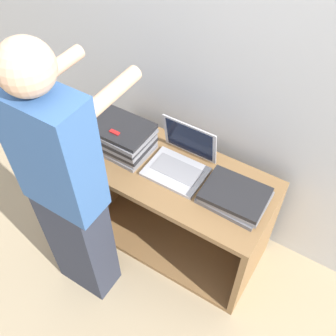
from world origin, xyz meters
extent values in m
plane|color=tan|center=(0.00, 0.00, 0.00)|extent=(12.00, 12.00, 0.00)
cube|color=silver|center=(0.00, 0.65, 1.20)|extent=(8.00, 0.05, 2.40)
cube|color=olive|center=(0.00, 0.27, 0.69)|extent=(1.15, 0.55, 0.04)
cube|color=olive|center=(0.00, 0.27, 0.02)|extent=(1.15, 0.55, 0.04)
cube|color=olive|center=(-0.55, 0.27, 0.35)|extent=(0.04, 0.55, 0.64)
cube|color=olive|center=(0.55, 0.27, 0.35)|extent=(0.04, 0.55, 0.64)
cube|color=olive|center=(0.00, 0.53, 0.35)|extent=(1.07, 0.04, 0.64)
cube|color=#B7B7BC|center=(0.00, 0.27, 0.72)|extent=(0.33, 0.25, 0.02)
cube|color=gray|center=(0.00, 0.28, 0.73)|extent=(0.27, 0.14, 0.00)
cube|color=#B7B7BC|center=(0.00, 0.42, 0.85)|extent=(0.33, 0.05, 0.25)
cube|color=black|center=(0.00, 0.42, 0.85)|extent=(0.29, 0.04, 0.22)
cube|color=gray|center=(-0.36, 0.27, 0.72)|extent=(0.34, 0.26, 0.03)
cube|color=gray|center=(-0.37, 0.27, 0.75)|extent=(0.33, 0.25, 0.03)
cube|color=#232326|center=(-0.36, 0.27, 0.77)|extent=(0.34, 0.25, 0.03)
cube|color=gray|center=(-0.36, 0.27, 0.80)|extent=(0.33, 0.25, 0.03)
cube|color=#232326|center=(-0.37, 0.27, 0.82)|extent=(0.33, 0.25, 0.03)
cube|color=gray|center=(-0.36, 0.27, 0.85)|extent=(0.34, 0.26, 0.03)
cube|color=#232326|center=(-0.36, 0.27, 0.88)|extent=(0.33, 0.25, 0.03)
cube|color=slate|center=(0.36, 0.27, 0.72)|extent=(0.34, 0.26, 0.03)
cube|color=gray|center=(0.37, 0.27, 0.75)|extent=(0.33, 0.25, 0.03)
cube|color=#232326|center=(0.36, 0.27, 0.77)|extent=(0.34, 0.26, 0.03)
cube|color=#2D3342|center=(-0.32, -0.24, 0.41)|extent=(0.34, 0.20, 0.82)
cube|color=#38609E|center=(-0.32, -0.24, 1.15)|extent=(0.40, 0.20, 0.65)
sphere|color=#DBAD89|center=(-0.32, -0.24, 1.58)|extent=(0.22, 0.22, 0.22)
cylinder|color=#DBAD89|center=(-0.48, 0.02, 1.38)|extent=(0.07, 0.32, 0.07)
cylinder|color=#DBAD89|center=(-0.16, 0.02, 1.38)|extent=(0.07, 0.32, 0.07)
cube|color=red|center=(-0.36, 0.21, 0.89)|extent=(0.06, 0.02, 0.01)
camera|label=1|loc=(0.73, -0.98, 2.38)|focal=42.00mm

